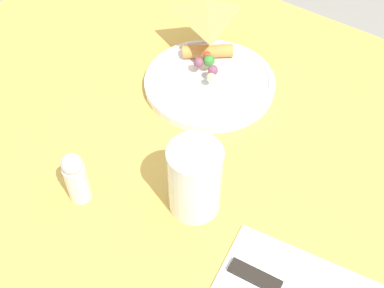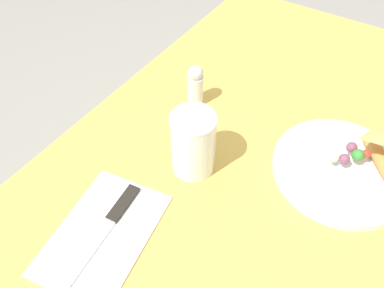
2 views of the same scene
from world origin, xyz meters
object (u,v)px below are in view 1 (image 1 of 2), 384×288
dining_table (188,157)px  milk_glass (195,181)px  salt_shaker (76,177)px  plate_pizza (210,79)px

dining_table → milk_glass: (0.12, -0.14, 0.17)m
milk_glass → salt_shaker: milk_glass is taller
dining_table → plate_pizza: size_ratio=4.53×
milk_glass → dining_table: bearing=129.5°
milk_glass → salt_shaker: 0.17m
plate_pizza → milk_glass: bearing=-60.2°
plate_pizza → milk_glass: (0.13, -0.22, 0.04)m
dining_table → milk_glass: size_ratio=8.99×
salt_shaker → milk_glass: bearing=31.3°
milk_glass → salt_shaker: (-0.14, -0.09, -0.01)m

